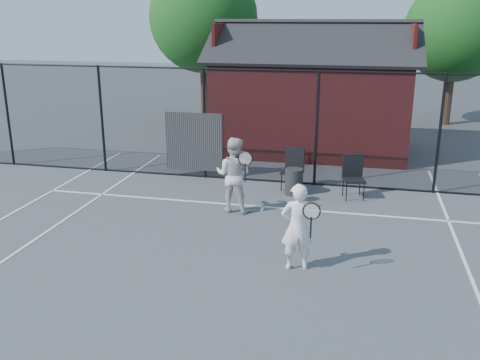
% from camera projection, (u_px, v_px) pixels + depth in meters
% --- Properties ---
extents(ground, '(80.00, 80.00, 0.00)m').
position_uv_depth(ground, '(234.00, 262.00, 9.72)').
color(ground, '#474C51').
rests_on(ground, ground).
extents(court_lines, '(11.02, 18.00, 0.01)m').
position_uv_depth(court_lines, '(214.00, 298.00, 8.49)').
color(court_lines, white).
rests_on(court_lines, ground).
extents(fence, '(22.04, 3.00, 3.00)m').
position_uv_depth(fence, '(266.00, 129.00, 14.02)').
color(fence, black).
rests_on(fence, ground).
extents(clubhouse, '(6.50, 4.36, 4.19)m').
position_uv_depth(clubhouse, '(312.00, 101.00, 17.53)').
color(clubhouse, maroon).
rests_on(clubhouse, ground).
extents(tree_left, '(4.48, 4.48, 6.44)m').
position_uv_depth(tree_left, '(203.00, 18.00, 22.02)').
color(tree_left, '#372016').
rests_on(tree_left, ground).
extents(tree_right, '(3.97, 3.97, 5.70)m').
position_uv_depth(tree_right, '(455.00, 31.00, 20.97)').
color(tree_right, '#372016').
rests_on(tree_right, ground).
extents(player_front, '(0.74, 0.59, 1.57)m').
position_uv_depth(player_front, '(297.00, 227.00, 9.26)').
color(player_front, white).
rests_on(player_front, ground).
extents(player_back, '(0.95, 0.72, 1.72)m').
position_uv_depth(player_back, '(234.00, 175.00, 12.04)').
color(player_back, silver).
rests_on(player_back, ground).
extents(chair_left, '(0.59, 0.61, 1.06)m').
position_uv_depth(chair_left, '(292.00, 170.00, 13.62)').
color(chair_left, black).
rests_on(chair_left, ground).
extents(chair_right, '(0.61, 0.63, 1.05)m').
position_uv_depth(chair_right, '(354.00, 178.00, 12.96)').
color(chair_right, black).
rests_on(chair_right, ground).
extents(waste_bin, '(0.46, 0.46, 0.66)m').
position_uv_depth(waste_bin, '(294.00, 182.00, 13.32)').
color(waste_bin, black).
rests_on(waste_bin, ground).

